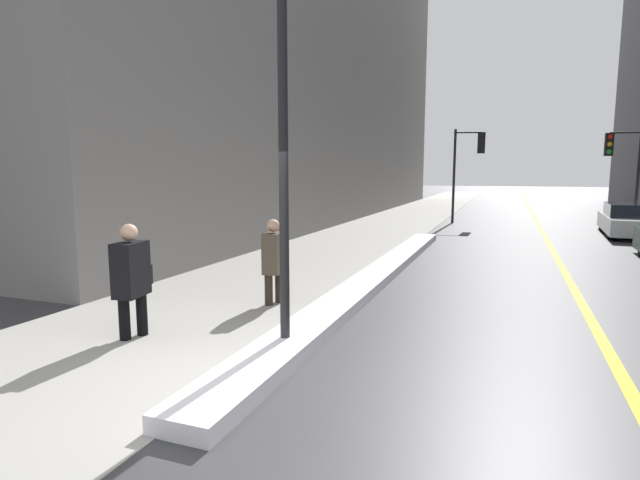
% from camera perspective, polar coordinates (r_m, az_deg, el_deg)
% --- Properties ---
extents(ground_plane, '(160.00, 160.00, 0.00)m').
position_cam_1_polar(ground_plane, '(5.54, -11.25, -16.43)').
color(ground_plane, '#38383A').
extents(sidewalk_slab, '(4.00, 80.00, 0.01)m').
position_cam_1_polar(sidewalk_slab, '(19.96, 6.86, 1.26)').
color(sidewalk_slab, '#9E9B93').
rests_on(sidewalk_slab, ground).
extents(road_centre_stripe, '(0.16, 80.00, 0.00)m').
position_cam_1_polar(road_centre_stripe, '(19.44, 24.29, 0.44)').
color(road_centre_stripe, gold).
rests_on(road_centre_stripe, ground).
extents(snow_bank_curb, '(0.67, 13.58, 0.19)m').
position_cam_1_polar(snow_bank_curb, '(10.56, 6.43, -4.08)').
color(snow_bank_curb, white).
rests_on(snow_bank_curb, ground).
extents(building_facade_left, '(6.00, 36.00, 16.02)m').
position_cam_1_polar(building_facade_left, '(26.77, -1.21, 20.20)').
color(building_facade_left, slate).
rests_on(building_facade_left, ground).
extents(lamp_post, '(0.28, 0.28, 5.09)m').
position_cam_1_polar(lamp_post, '(6.14, -4.26, 15.02)').
color(lamp_post, black).
rests_on(lamp_post, ground).
extents(traffic_light_near, '(1.30, 0.46, 4.10)m').
position_cam_1_polar(traffic_light_near, '(23.00, 16.79, 9.24)').
color(traffic_light_near, black).
rests_on(traffic_light_near, ground).
extents(traffic_light_far, '(1.31, 0.34, 3.94)m').
position_cam_1_polar(traffic_light_far, '(23.24, 31.11, 8.14)').
color(traffic_light_far, black).
rests_on(traffic_light_far, ground).
extents(pedestrian_with_shoulder_bag, '(0.37, 0.74, 1.57)m').
position_cam_1_polar(pedestrian_with_shoulder_bag, '(7.21, -20.72, -3.81)').
color(pedestrian_with_shoulder_bag, black).
rests_on(pedestrian_with_shoulder_bag, ground).
extents(pedestrian_in_glasses, '(0.35, 0.51, 1.47)m').
position_cam_1_polar(pedestrian_in_glasses, '(8.51, -5.33, -2.01)').
color(pedestrian_in_glasses, '#2A241B').
rests_on(pedestrian_in_glasses, ground).
extents(parked_car_white, '(2.03, 4.49, 1.15)m').
position_cam_1_polar(parked_car_white, '(20.86, 32.07, 1.91)').
color(parked_car_white, silver).
rests_on(parked_car_white, ground).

